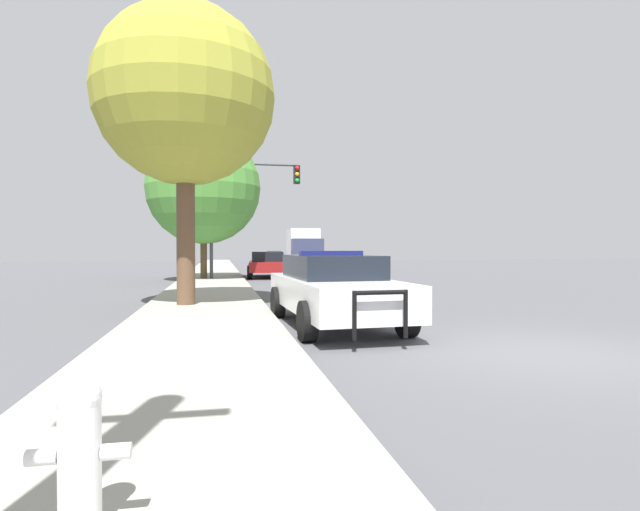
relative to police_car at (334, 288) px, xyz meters
The scene contains 11 objects.
ground_plane 4.12m from the police_car, 51.72° to the right, with size 110.00×110.00×0.00m, color #4F4F54.
sidewalk_left 4.16m from the police_car, 129.14° to the right, with size 3.00×110.00×0.13m.
police_car is the anchor object (origin of this frame).
fire_hydrant 7.62m from the police_car, 112.74° to the right, with size 0.50×0.22×0.78m.
traffic_light 14.80m from the police_car, 93.85° to the left, with size 4.32×0.35×5.61m.
car_background_midblock 16.72m from the police_car, 89.14° to the left, with size 2.32×4.73×1.37m.
car_background_oncoming 19.95m from the police_car, 76.30° to the left, with size 2.30×4.60×1.39m.
car_background_distant 42.08m from the police_car, 85.54° to the left, with size 2.09×4.50×1.25m.
box_truck 32.76m from the police_car, 81.54° to the left, with size 2.96×7.04×3.19m.
tree_sidewalk_near 6.50m from the police_car, 132.54° to the left, with size 4.53×4.53×7.56m.
tree_sidewalk_mid 15.12m from the police_car, 101.68° to the left, with size 5.34×5.34×6.95m.
Camera 1 is at (-4.76, -6.54, 1.56)m, focal length 28.00 mm.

